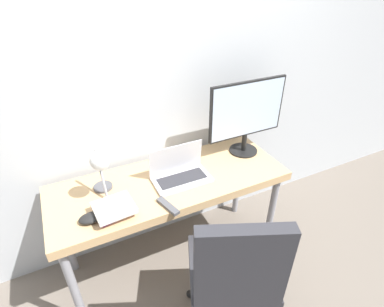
% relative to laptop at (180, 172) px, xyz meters
% --- Properties ---
extents(ground_plane, '(12.00, 12.00, 0.00)m').
position_rel_laptop_xyz_m(ground_plane, '(-0.07, -0.28, -0.82)').
color(ground_plane, '#70665B').
extents(wall_back, '(8.00, 0.05, 2.60)m').
position_rel_laptop_xyz_m(wall_back, '(-0.07, 0.37, 0.48)').
color(wall_back, silver).
rests_on(wall_back, ground_plane).
extents(desk, '(1.56, 0.58, 0.77)m').
position_rel_laptop_xyz_m(desk, '(-0.07, 0.01, -0.12)').
color(desk, tan).
rests_on(desk, ground_plane).
extents(laptop, '(0.37, 0.21, 0.22)m').
position_rel_laptop_xyz_m(laptop, '(0.00, 0.00, 0.00)').
color(laptop, silver).
rests_on(laptop, desk).
extents(monitor, '(0.60, 0.21, 0.55)m').
position_rel_laptop_xyz_m(monitor, '(0.57, 0.10, 0.27)').
color(monitor, black).
rests_on(monitor, desk).
extents(desk_lamp, '(0.12, 0.24, 0.34)m').
position_rel_laptop_xyz_m(desk_lamp, '(-0.48, 0.01, 0.20)').
color(desk_lamp, '#4C4C51').
rests_on(desk_lamp, desk).
extents(office_chair, '(0.61, 0.61, 1.04)m').
position_rel_laptop_xyz_m(office_chair, '(0.01, -0.67, -0.23)').
color(office_chair, black).
rests_on(office_chair, ground_plane).
extents(book_stack, '(0.23, 0.20, 0.07)m').
position_rel_laptop_xyz_m(book_stack, '(-0.47, -0.15, -0.01)').
color(book_stack, '#753384').
rests_on(book_stack, desk).
extents(tv_remote, '(0.09, 0.18, 0.02)m').
position_rel_laptop_xyz_m(tv_remote, '(-0.18, -0.23, -0.04)').
color(tv_remote, '#4C4C51').
rests_on(tv_remote, desk).
extents(game_controller, '(0.14, 0.09, 0.04)m').
position_rel_laptop_xyz_m(game_controller, '(-0.60, -0.14, -0.03)').
color(game_controller, black).
rests_on(game_controller, desk).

